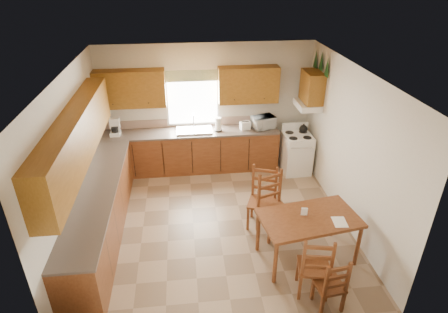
{
  "coord_description": "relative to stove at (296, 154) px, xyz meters",
  "views": [
    {
      "loc": [
        -0.5,
        -5.36,
        4.18
      ],
      "look_at": [
        0.15,
        0.3,
        1.15
      ],
      "focal_mm": 30.0,
      "sensor_mm": 36.0,
      "label": 1
    }
  ],
  "objects": [
    {
      "name": "counter_back",
      "position": [
        -2.25,
        0.35,
        0.47
      ],
      "size": [
        3.75,
        0.63,
        0.04
      ],
      "primitive_type": "cube",
      "color": "#52453F",
      "rests_on": "lower_cab_back"
    },
    {
      "name": "ceiling",
      "position": [
        -1.88,
        -1.6,
        2.27
      ],
      "size": [
        4.5,
        4.5,
        0.0
      ],
      "primitive_type": "plane",
      "color": "brown",
      "rests_on": "floor"
    },
    {
      "name": "wall_left",
      "position": [
        -4.13,
        -1.6,
        0.92
      ],
      "size": [
        4.5,
        4.5,
        0.0
      ],
      "primitive_type": "plane",
      "color": "beige",
      "rests_on": "floor"
    },
    {
      "name": "table_paper",
      "position": [
        -0.2,
        -2.82,
        0.35
      ],
      "size": [
        0.22,
        0.28,
        0.0
      ],
      "primitive_type": "cube",
      "rotation": [
        0.0,
        0.0,
        -0.09
      ],
      "color": "white",
      "rests_on": "dining_table"
    },
    {
      "name": "microwave",
      "position": [
        -0.69,
        0.35,
        0.63
      ],
      "size": [
        0.52,
        0.44,
        0.27
      ],
      "primitive_type": "imported",
      "rotation": [
        0.0,
        0.0,
        0.31
      ],
      "color": "white",
      "rests_on": "counter_back"
    },
    {
      "name": "window_frame",
      "position": [
        -2.18,
        0.62,
        1.12
      ],
      "size": [
        1.13,
        0.02,
        1.18
      ],
      "primitive_type": "cube",
      "color": "white",
      "rests_on": "wall_back"
    },
    {
      "name": "pine_decal_c",
      "position": [
        0.33,
        0.37,
        1.95
      ],
      "size": [
        0.22,
        0.22,
        0.36
      ],
      "primitive_type": "cone",
      "color": "#19421A",
      "rests_on": "wall_right"
    },
    {
      "name": "paper_towel",
      "position": [
        -1.67,
        0.31,
        0.64
      ],
      "size": [
        0.13,
        0.13,
        0.3
      ],
      "primitive_type": "cylinder",
      "rotation": [
        0.0,
        0.0,
        0.0
      ],
      "color": "white",
      "rests_on": "counter_back"
    },
    {
      "name": "lower_cab_back",
      "position": [
        -2.25,
        0.35,
        0.01
      ],
      "size": [
        3.75,
        0.6,
        0.88
      ],
      "primitive_type": "cube",
      "color": "brown",
      "rests_on": "floor"
    },
    {
      "name": "upper_cab_left",
      "position": [
        -3.96,
        -1.75,
        1.43
      ],
      "size": [
        0.33,
        3.6,
        0.75
      ],
      "primitive_type": "cube",
      "color": "brown",
      "rests_on": "wall_left"
    },
    {
      "name": "upper_cab_stove",
      "position": [
        0.2,
        0.05,
        1.47
      ],
      "size": [
        0.33,
        0.62,
        0.62
      ],
      "primitive_type": "cube",
      "color": "brown",
      "rests_on": "wall_right"
    },
    {
      "name": "wall_back",
      "position": [
        -1.88,
        0.65,
        0.92
      ],
      "size": [
        4.5,
        4.5,
        0.0
      ],
      "primitive_type": "plane",
      "color": "beige",
      "rests_on": "floor"
    },
    {
      "name": "pine_decal_b",
      "position": [
        0.33,
        0.05,
        1.99
      ],
      "size": [
        0.22,
        0.22,
        0.36
      ],
      "primitive_type": "cone",
      "color": "#19421A",
      "rests_on": "wall_right"
    },
    {
      "name": "chair_far_right",
      "position": [
        -1.13,
        -1.78,
        0.12
      ],
      "size": [
        0.58,
        0.57,
        1.08
      ],
      "primitive_type": "cube",
      "rotation": [
        0.0,
        0.0,
        -0.37
      ],
      "color": "brown",
      "rests_on": "floor"
    },
    {
      "name": "table_card",
      "position": [
        -0.67,
        -2.6,
        0.41
      ],
      "size": [
        0.1,
        0.04,
        0.13
      ],
      "primitive_type": "cube",
      "rotation": [
        0.0,
        0.0,
        -0.19
      ],
      "color": "white",
      "rests_on": "dining_table"
    },
    {
      "name": "toaster",
      "position": [
        -1.09,
        0.33,
        0.58
      ],
      "size": [
        0.24,
        0.19,
        0.17
      ],
      "primitive_type": "cube",
      "rotation": [
        0.0,
        0.0,
        0.28
      ],
      "color": "white",
      "rests_on": "counter_back"
    },
    {
      "name": "coffeemaker",
      "position": [
        -3.82,
        0.34,
        0.65
      ],
      "size": [
        0.25,
        0.27,
        0.3
      ],
      "primitive_type": "cube",
      "rotation": [
        0.0,
        0.0,
        0.42
      ],
      "color": "white",
      "rests_on": "counter_back"
    },
    {
      "name": "wall_front",
      "position": [
        -1.88,
        -3.85,
        0.92
      ],
      "size": [
        4.5,
        4.5,
        0.0
      ],
      "primitive_type": "plane",
      "color": "beige",
      "rests_on": "floor"
    },
    {
      "name": "upper_cab_back_left",
      "position": [
        -3.43,
        0.48,
        1.43
      ],
      "size": [
        1.41,
        0.33,
        0.75
      ],
      "primitive_type": "cube",
      "color": "brown",
      "rests_on": "wall_back"
    },
    {
      "name": "counter_left",
      "position": [
        -3.83,
        -1.75,
        0.47
      ],
      "size": [
        0.63,
        3.6,
        0.04
      ],
      "primitive_type": "cube",
      "color": "#52453F",
      "rests_on": "lower_cab_left"
    },
    {
      "name": "wall_right",
      "position": [
        0.37,
        -1.6,
        0.92
      ],
      "size": [
        4.5,
        4.5,
        0.0
      ],
      "primitive_type": "plane",
      "color": "beige",
      "rests_on": "floor"
    },
    {
      "name": "upper_cab_back_right",
      "position": [
        -1.02,
        0.48,
        1.43
      ],
      "size": [
        1.25,
        0.33,
        0.75
      ],
      "primitive_type": "cube",
      "color": "brown",
      "rests_on": "wall_back"
    },
    {
      "name": "floor",
      "position": [
        -1.88,
        -1.6,
        -0.43
      ],
      "size": [
        4.5,
        4.5,
        0.0
      ],
      "primitive_type": "plane",
      "color": "#8F755B",
      "rests_on": "ground"
    },
    {
      "name": "range_hood",
      "position": [
        0.15,
        0.05,
        1.09
      ],
      "size": [
        0.44,
        0.62,
        0.12
      ],
      "primitive_type": "cube",
      "color": "white",
      "rests_on": "wall_right"
    },
    {
      "name": "sink_basin",
      "position": [
        -2.18,
        0.35,
        0.51
      ],
      "size": [
        0.75,
        0.45,
        0.04
      ],
      "primitive_type": "cube",
      "color": "silver",
      "rests_on": "counter_back"
    },
    {
      "name": "pine_decal_a",
      "position": [
        0.33,
        -0.27,
        1.95
      ],
      "size": [
        0.22,
        0.22,
        0.36
      ],
      "primitive_type": "cone",
      "color": "#19421A",
      "rests_on": "wall_right"
    },
    {
      "name": "chair_near_left",
      "position": [
        -0.59,
        -3.59,
        0.0
      ],
      "size": [
        0.4,
        0.38,
        0.85
      ],
      "primitive_type": "cube",
      "rotation": [
        0.0,
        0.0,
        3.26
      ],
      "color": "brown",
      "rests_on": "floor"
    },
    {
      "name": "stove",
      "position": [
        0.0,
        0.0,
        0.0
      ],
      "size": [
        0.59,
        0.61,
        0.85
      ],
      "primitive_type": "cube",
      "rotation": [
        0.0,
        0.0,
        0.03
      ],
      "color": "white",
      "rests_on": "floor"
    },
    {
      "name": "lower_cab_left",
      "position": [
        -3.83,
        -1.75,
        0.01
      ],
      "size": [
        0.6,
        3.6,
        0.88
      ],
      "primitive_type": "cube",
      "color": "brown",
      "rests_on": "floor"
    },
    {
      "name": "dining_table",
      "position": [
        -0.6,
        -2.65,
        -0.04
      ],
      "size": [
        1.56,
        1.04,
        0.78
      ],
      "primitive_type": "cube",
      "rotation": [
        0.0,
        0.0,
        0.16
      ],
      "color": "brown",
      "rests_on": "floor"
    },
    {
      "name": "window_pane",
      "position": [
        -2.18,
        0.61,
        1.12
      ],
      "size": [
        1.05,
        0.01,
        1.1
      ],
      "primitive_type": "cube",
      "color": "white",
      "rests_on": "wall_back"
    },
    {
      "name": "window_valance",
      "position": [
        -2.18,
        0.59,
        1.62
      ],
      "size": [
        1.19,
        0.01,
        0.24
      ],
      "primitive_type": "cube",
      "color": "#436136",
      "rests_on": "wall_back"
    },
    {
      "name": "chair_far_left",
      "position": [
        -0.97,
        -2.03,
        0.13
      ],
      "size": [
        0.58,
        0.57,
        1.11
      ],
      "primitive_type": "cube",
      "rotation": [
        0.0,
        0.0,
        0.33
      ],
      "color": "brown",
      "rests_on": "floor"
    },
    {
      "name": "chair_near_right",
      "position": [
        -0.72,
        -3.32,
        0.08
      ],
      "size": [
        0.5,
        0.48,
        1.01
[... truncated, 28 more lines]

